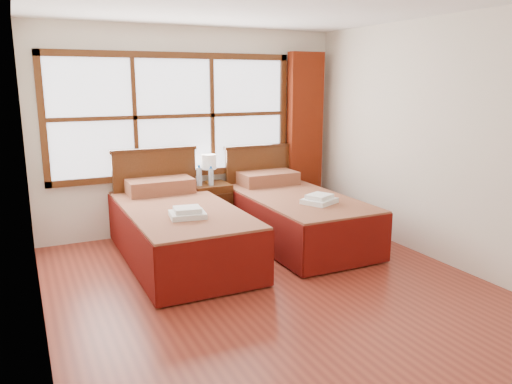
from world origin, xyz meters
name	(u,v)px	position (x,y,z in m)	size (l,w,h in m)	color
floor	(272,288)	(0.00, 0.00, 0.00)	(4.50, 4.50, 0.00)	maroon
ceiling	(275,0)	(0.00, 0.00, 2.60)	(4.50, 4.50, 0.00)	white
wall_back	(193,131)	(0.00, 2.25, 1.30)	(4.00, 4.00, 0.00)	silver
wall_left	(30,170)	(-2.00, 0.00, 1.30)	(4.50, 4.50, 0.00)	silver
wall_right	(440,142)	(2.00, 0.00, 1.30)	(4.50, 4.50, 0.00)	silver
window	(175,116)	(-0.25, 2.21, 1.50)	(3.16, 0.06, 1.56)	white
curtain	(305,136)	(1.60, 2.11, 1.17)	(0.50, 0.16, 2.30)	maroon
bed_left	(179,229)	(-0.55, 1.20, 0.34)	(1.15, 2.23, 1.12)	#3F1F0D
bed_right	(294,215)	(0.92, 1.20, 0.33)	(1.11, 2.15, 1.08)	#3F1F0D
nightstand	(211,208)	(0.13, 1.99, 0.32)	(0.48, 0.47, 0.64)	#4C2610
towels_left	(187,213)	(-0.59, 0.71, 0.64)	(0.39, 0.35, 0.10)	white
towels_right	(319,199)	(0.96, 0.70, 0.62)	(0.44, 0.42, 0.10)	white
lamp	(209,163)	(0.15, 2.08, 0.90)	(0.19, 0.19, 0.37)	gold
bottle_near	(199,176)	(-0.03, 1.96, 0.76)	(0.07, 0.07, 0.26)	silver
bottle_far	(211,177)	(0.11, 1.91, 0.75)	(0.06, 0.06, 0.24)	silver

